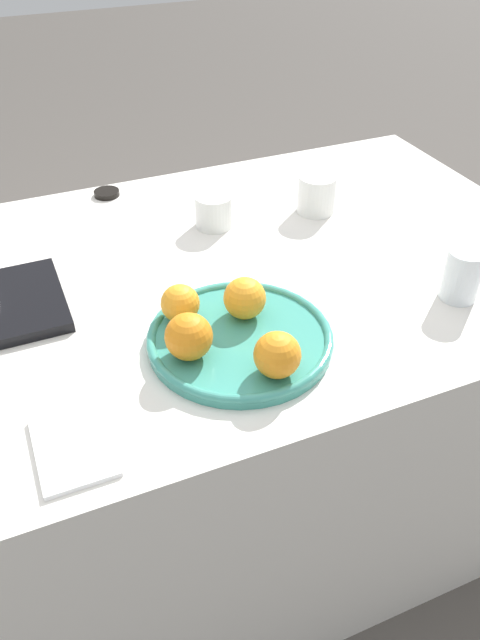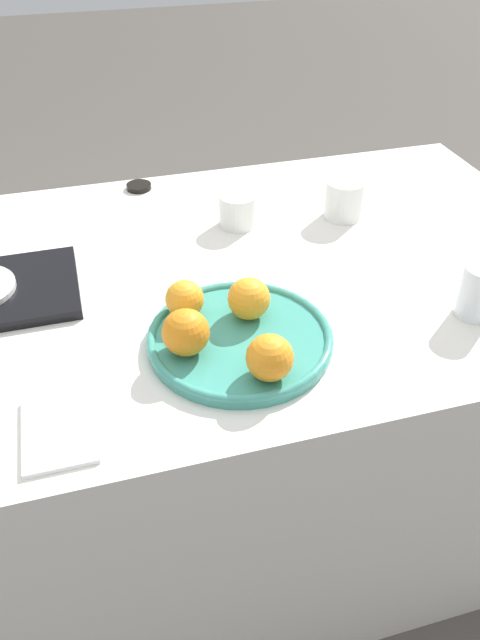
% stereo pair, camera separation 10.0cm
% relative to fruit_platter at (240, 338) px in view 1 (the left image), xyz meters
% --- Properties ---
extents(ground_plane, '(12.00, 12.00, 0.00)m').
position_rel_fruit_platter_xyz_m(ground_plane, '(-0.03, 0.23, -0.72)').
color(ground_plane, '#4C4742').
extents(table, '(1.58, 0.90, 0.71)m').
position_rel_fruit_platter_xyz_m(table, '(-0.03, 0.23, -0.37)').
color(table, silver).
rests_on(table, ground_plane).
extents(fruit_platter, '(0.31, 0.31, 0.02)m').
position_rel_fruit_platter_xyz_m(fruit_platter, '(0.00, 0.00, 0.00)').
color(fruit_platter, teal).
rests_on(fruit_platter, table).
extents(orange_0, '(0.07, 0.07, 0.07)m').
position_rel_fruit_platter_xyz_m(orange_0, '(0.03, 0.05, 0.04)').
color(orange_0, orange).
rests_on(orange_0, fruit_platter).
extents(orange_1, '(0.07, 0.07, 0.07)m').
position_rel_fruit_platter_xyz_m(orange_1, '(0.02, -0.10, 0.04)').
color(orange_1, orange).
rests_on(orange_1, fruit_platter).
extents(orange_2, '(0.08, 0.08, 0.08)m').
position_rel_fruit_platter_xyz_m(orange_2, '(-0.09, -0.01, 0.04)').
color(orange_2, orange).
rests_on(orange_2, fruit_platter).
extents(orange_3, '(0.07, 0.07, 0.07)m').
position_rel_fruit_platter_xyz_m(orange_3, '(-0.07, 0.08, 0.04)').
color(orange_3, orange).
rests_on(orange_3, fruit_platter).
extents(water_glass, '(0.07, 0.07, 0.10)m').
position_rel_fruit_platter_xyz_m(water_glass, '(0.42, -0.03, 0.04)').
color(water_glass, silver).
rests_on(water_glass, table).
extents(cup_0, '(0.08, 0.08, 0.08)m').
position_rel_fruit_platter_xyz_m(cup_0, '(0.34, 0.36, 0.03)').
color(cup_0, white).
rests_on(cup_0, table).
extents(cup_1, '(0.08, 0.08, 0.07)m').
position_rel_fruit_platter_xyz_m(cup_1, '(0.10, 0.39, 0.02)').
color(cup_1, white).
rests_on(cup_1, table).
extents(napkin, '(0.10, 0.14, 0.01)m').
position_rel_fruit_platter_xyz_m(napkin, '(-0.30, -0.12, -0.01)').
color(napkin, white).
rests_on(napkin, table).
extents(soy_dish, '(0.06, 0.06, 0.01)m').
position_rel_fruit_platter_xyz_m(soy_dish, '(-0.08, 0.62, -0.01)').
color(soy_dish, black).
rests_on(soy_dish, table).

